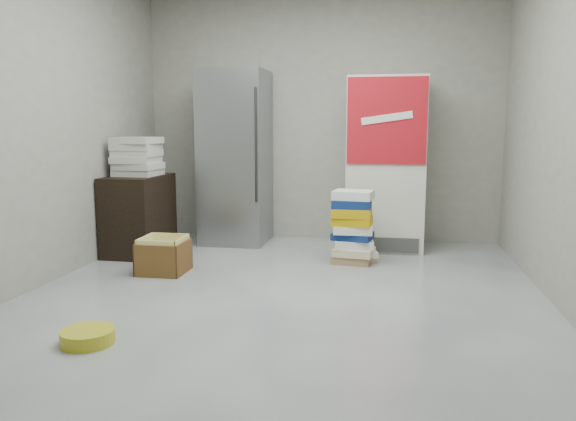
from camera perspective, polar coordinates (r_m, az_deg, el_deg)
The scene contains 10 objects.
ground at distance 4.20m, azimuth -1.10°, elevation -9.45°, with size 5.00×5.00×0.00m, color #B4B4B0.
room_shell at distance 4.02m, azimuth -1.17°, elevation 15.68°, with size 4.04×5.04×2.82m.
steel_fridge at distance 6.29m, azimuth -5.35°, elevation 5.37°, with size 0.70×0.72×1.90m.
coke_cooler at distance 6.05m, azimuth 9.92°, elevation 4.72°, with size 0.80×0.73×1.80m.
wood_shelf at distance 5.95m, azimuth -14.90°, elevation -0.40°, with size 0.50×0.80×0.80m, color black.
supply_box_stack at distance 5.89m, azimuth -15.07°, elevation 5.33°, with size 0.44×0.45×0.39m.
phonebook_stack_main at distance 5.37m, azimuth 6.59°, elevation -1.68°, with size 0.41×0.37×0.70m.
phonebook_stack_side at distance 5.52m, azimuth 7.02°, elevation -4.27°, with size 0.43×0.39×0.16m.
cardboard_box at distance 5.15m, azimuth -12.52°, elevation -4.72°, with size 0.40×0.40×0.32m.
bucket_lid at distance 3.67m, azimuth -19.68°, elevation -11.96°, with size 0.32×0.32×0.09m, color gold.
Camera 1 is at (0.79, -3.91, 1.30)m, focal length 35.00 mm.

